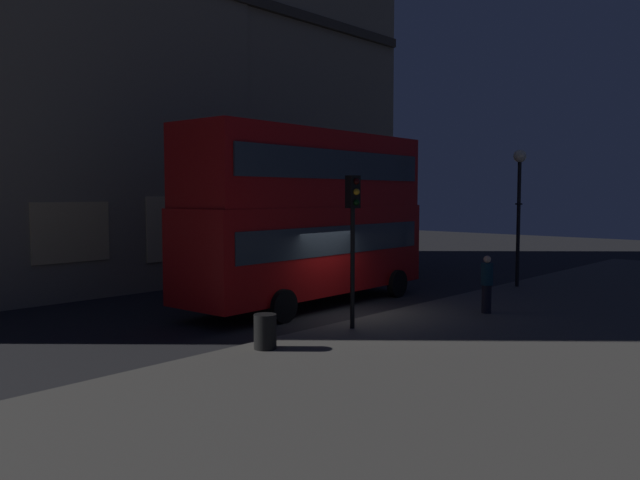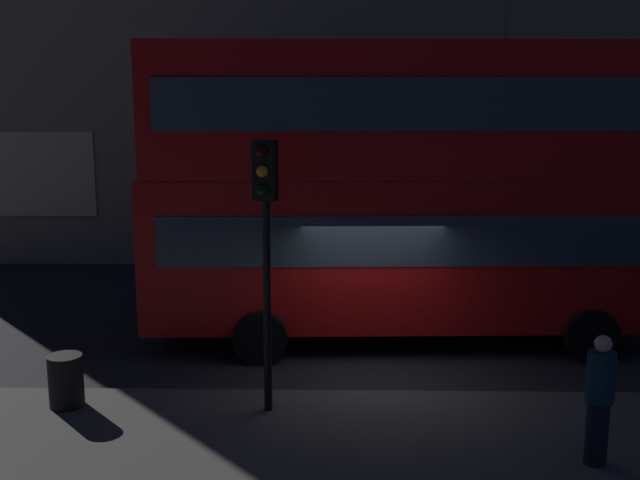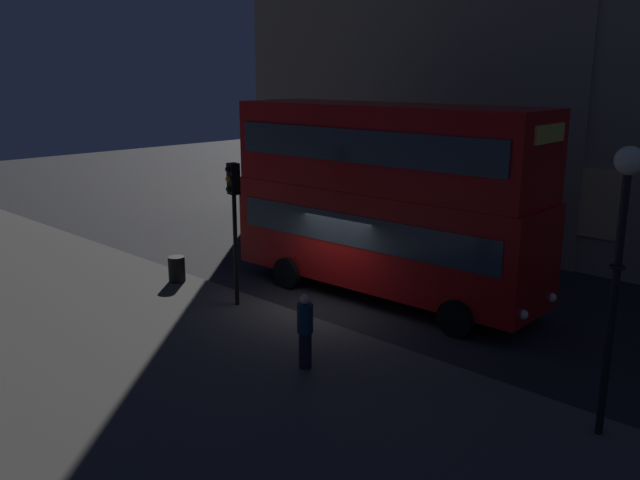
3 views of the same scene
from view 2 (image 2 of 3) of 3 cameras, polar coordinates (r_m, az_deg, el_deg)
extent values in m
plane|color=#232326|center=(13.61, 3.90, -9.92)|extent=(80.00, 80.00, 0.00)
cube|color=#F9E09E|center=(22.64, -19.40, 4.55)|extent=(2.73, 0.06, 2.30)
cube|color=#F2D18C|center=(21.54, -8.64, 4.39)|extent=(2.73, 0.06, 2.04)
cube|color=#F9E09E|center=(21.24, 2.83, 4.30)|extent=(2.73, 0.06, 2.47)
cube|color=tan|center=(26.78, 19.52, 15.39)|extent=(13.87, 8.44, 14.26)
cube|color=#E5C67F|center=(21.77, 12.89, 4.33)|extent=(2.37, 0.06, 2.23)
cube|color=#E5C67F|center=(22.81, 22.06, 4.19)|extent=(2.37, 0.06, 2.16)
cube|color=#B20F0F|center=(15.08, 5.96, -0.42)|extent=(9.74, 2.96, 2.78)
cube|color=#B20F0F|center=(14.78, 6.17, 9.45)|extent=(9.55, 2.90, 2.40)
cube|color=#2D3842|center=(15.01, 5.99, 0.87)|extent=(8.97, 2.99, 0.90)
cube|color=#2D3842|center=(14.77, 6.18, 9.91)|extent=(8.97, 2.99, 0.90)
sphere|color=white|center=(17.36, 21.64, -3.13)|extent=(0.24, 0.24, 0.24)
cylinder|color=black|center=(17.37, 16.15, -3.96)|extent=(0.98, 0.28, 0.97)
cylinder|color=black|center=(14.93, 19.17, -6.62)|extent=(0.98, 0.28, 0.97)
cylinder|color=black|center=(16.62, -3.85, -4.21)|extent=(0.98, 0.28, 0.97)
cylinder|color=black|center=(14.05, -4.37, -7.13)|extent=(0.98, 0.28, 0.97)
cylinder|color=black|center=(11.51, -3.87, -4.93)|extent=(0.12, 0.12, 3.18)
cube|color=black|center=(11.12, -4.01, 5.09)|extent=(0.36, 0.31, 0.85)
sphere|color=black|center=(10.95, -4.25, 6.41)|extent=(0.17, 0.17, 0.17)
sphere|color=orange|center=(10.98, -4.23, 5.01)|extent=(0.17, 0.17, 0.17)
sphere|color=black|center=(11.01, -4.21, 3.61)|extent=(0.17, 0.17, 0.17)
cylinder|color=black|center=(10.89, 19.49, -13.08)|extent=(0.29, 0.29, 0.84)
cylinder|color=#0F2D3D|center=(10.61, 19.76, -9.37)|extent=(0.36, 0.36, 0.66)
sphere|color=beige|center=(10.47, 19.92, -7.12)|extent=(0.22, 0.22, 0.22)
cylinder|color=black|center=(12.60, -18.00, -9.72)|extent=(0.52, 0.52, 0.80)
camera|label=1|loc=(13.90, -85.52, -4.39)|focal=35.54mm
camera|label=3|loc=(13.23, 93.87, 6.37)|focal=37.53mm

